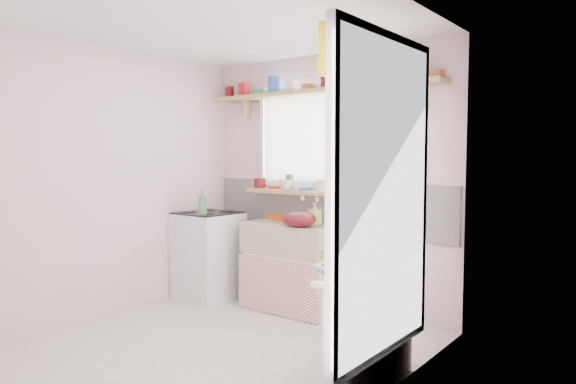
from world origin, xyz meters
The scene contains 19 objects.
room centered at (0.66, 0.86, 1.37)m, with size 3.20×3.20×3.20m.
sink_unit centered at (-0.15, 1.29, 0.43)m, with size 0.95×0.65×1.11m.
cooker centered at (-1.10, 1.05, 0.46)m, with size 0.58×0.58×0.93m.
radiator_ledge centered at (1.30, 0.20, 0.40)m, with size 0.22×0.95×0.78m.
windowsill centered at (-0.15, 1.48, 1.14)m, with size 1.40×0.22×0.04m, color tan.
pine_shelf centered at (0.00, 1.47, 2.12)m, with size 2.52×0.24×0.04m, color tan.
shelf_crockery centered at (-0.04, 1.47, 2.19)m, with size 2.47×0.11×0.12m.
sill_crockery centered at (-0.17, 1.48, 1.22)m, with size 1.35×0.11×0.12m.
dish_tray centered at (-0.41, 1.50, 0.87)m, with size 0.39×0.29×0.04m, color #EE4615.
colander centered at (0.06, 1.10, 0.92)m, with size 0.32×0.32×0.14m, color #4F0D12.
jade_plant centered at (1.21, 0.33, 1.04)m, with size 0.47×0.41×0.52m, color #285B24.
fruit_bowl centered at (1.21, -0.05, 0.81)m, with size 0.27×0.27×0.07m, color silver.
herb_pot centered at (1.21, -0.18, 0.87)m, with size 0.10×0.07×0.20m, color #29672C.
soap_bottle_sink centered at (0.04, 1.38, 0.95)m, with size 0.09×0.09×0.20m, color #CCC75A.
sill_cup centered at (-0.35, 1.42, 1.21)m, with size 0.13×0.13×0.11m, color beige.
sill_bowl centered at (0.05, 1.54, 1.19)m, with size 0.17×0.17×0.05m, color #3556AD.
shelf_vase centered at (0.24, 1.41, 2.22)m, with size 0.14×0.14×0.15m, color #AB5334.
cooker_bottle centered at (-0.95, 0.84, 1.04)m, with size 0.09×0.10×0.25m, color #40804D.
fruit centered at (1.22, -0.04, 0.87)m, with size 0.20×0.14×0.10m.
Camera 1 is at (2.84, -2.64, 1.50)m, focal length 32.00 mm.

